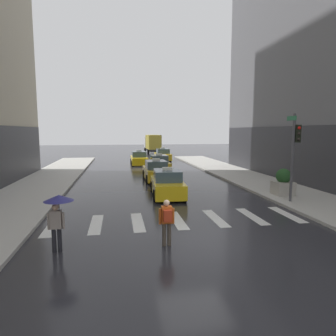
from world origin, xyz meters
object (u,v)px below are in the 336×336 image
(taxi_lead, at_px, (167,184))
(planter_near_corner, at_px, (283,183))
(pedestrian_with_backpack, at_px, (167,219))
(traffic_light_pole, at_px, (295,145))
(box_truck, at_px, (152,143))
(taxi_fourth, at_px, (139,159))
(taxi_second, at_px, (156,171))
(taxi_third, at_px, (159,164))
(pedestrian_with_umbrella, at_px, (58,208))
(taxi_fifth, at_px, (163,155))

(taxi_lead, height_order, planter_near_corner, taxi_lead)
(pedestrian_with_backpack, distance_m, planter_near_corner, 10.54)
(traffic_light_pole, xyz_separation_m, taxi_lead, (-6.48, 3.24, -2.53))
(planter_near_corner, bearing_deg, box_truck, 95.56)
(taxi_fourth, bearing_deg, taxi_second, -87.02)
(taxi_fourth, height_order, pedestrian_with_backpack, taxi_fourth)
(taxi_third, bearing_deg, pedestrian_with_umbrella, -107.28)
(traffic_light_pole, xyz_separation_m, box_truck, (-3.20, 39.14, -1.41))
(taxi_lead, distance_m, box_truck, 36.06)
(taxi_fourth, bearing_deg, traffic_light_pole, -71.20)
(taxi_third, distance_m, box_truck, 24.64)
(taxi_lead, bearing_deg, pedestrian_with_backpack, -99.57)
(taxi_fifth, bearing_deg, box_truck, 89.29)
(taxi_fifth, height_order, pedestrian_with_backpack, taxi_fifth)
(taxi_second, distance_m, pedestrian_with_backpack, 14.11)
(planter_near_corner, bearing_deg, traffic_light_pole, -104.84)
(taxi_second, height_order, taxi_fourth, same)
(box_truck, height_order, planter_near_corner, box_truck)
(taxi_lead, distance_m, taxi_second, 5.95)
(taxi_lead, height_order, pedestrian_with_umbrella, pedestrian_with_umbrella)
(pedestrian_with_backpack, bearing_deg, pedestrian_with_umbrella, 178.53)
(taxi_fifth, height_order, planter_near_corner, taxi_fifth)
(taxi_fifth, bearing_deg, pedestrian_with_backpack, -98.38)
(taxi_lead, bearing_deg, taxi_fifth, 82.06)
(pedestrian_with_umbrella, bearing_deg, box_truck, 79.36)
(taxi_second, height_order, pedestrian_with_backpack, taxi_second)
(taxi_second, relative_size, planter_near_corner, 2.84)
(box_truck, xyz_separation_m, pedestrian_with_backpack, (-4.64, -43.98, -0.88))
(traffic_light_pole, bearing_deg, box_truck, 94.68)
(taxi_second, height_order, pedestrian_with_umbrella, pedestrian_with_umbrella)
(taxi_second, bearing_deg, taxi_lead, -90.59)
(traffic_light_pole, bearing_deg, taxi_second, 124.92)
(taxi_third, distance_m, taxi_fifth, 11.07)
(taxi_lead, xyz_separation_m, pedestrian_with_umbrella, (-4.97, -7.99, 0.79))
(taxi_second, bearing_deg, taxi_third, 79.61)
(pedestrian_with_backpack, bearing_deg, traffic_light_pole, 31.69)
(box_truck, bearing_deg, taxi_fifth, -90.71)
(taxi_lead, xyz_separation_m, taxi_third, (1.06, 11.38, 0.00))
(traffic_light_pole, bearing_deg, pedestrian_with_backpack, -148.31)
(traffic_light_pole, relative_size, taxi_lead, 1.04)
(traffic_light_pole, xyz_separation_m, planter_near_corner, (0.44, 1.67, -2.38))
(traffic_light_pole, bearing_deg, taxi_lead, 153.41)
(traffic_light_pole, distance_m, box_truck, 39.29)
(taxi_fourth, distance_m, pedestrian_with_umbrella, 25.73)
(taxi_lead, xyz_separation_m, planter_near_corner, (6.92, -1.57, 0.15))
(taxi_lead, distance_m, planter_near_corner, 7.10)
(taxi_fifth, height_order, box_truck, box_truck)
(taxi_lead, height_order, taxi_third, same)
(box_truck, bearing_deg, planter_near_corner, -84.44)
(taxi_third, xyz_separation_m, pedestrian_with_umbrella, (-6.03, -19.37, 0.79))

